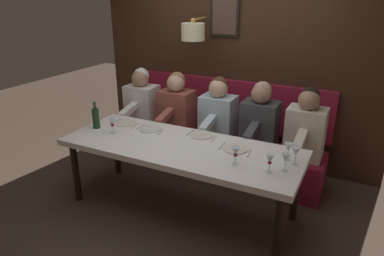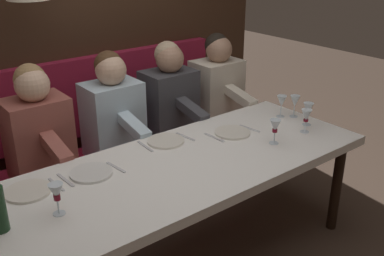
{
  "view_description": "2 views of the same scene",
  "coord_description": "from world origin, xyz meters",
  "px_view_note": "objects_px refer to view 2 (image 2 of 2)",
  "views": [
    {
      "loc": [
        -2.78,
        -1.53,
        2.16
      ],
      "look_at": [
        0.05,
        -0.1,
        0.92
      ],
      "focal_mm": 32.95,
      "sensor_mm": 36.0,
      "label": 1
    },
    {
      "loc": [
        -1.87,
        1.42,
        1.96
      ],
      "look_at": [
        0.05,
        -0.1,
        0.92
      ],
      "focal_mm": 41.98,
      "sensor_mm": 36.0,
      "label": 2
    }
  ],
  "objects_px": {
    "diner_near": "(170,95)",
    "diner_nearest": "(217,83)",
    "wine_glass_2": "(275,127)",
    "wine_glass_3": "(56,193)",
    "wine_glass_1": "(295,102)",
    "wine_glass_5": "(306,116)",
    "dining_table": "(184,173)",
    "diner_middle": "(113,109)",
    "wine_glass_4": "(308,109)",
    "diner_far": "(38,127)",
    "wine_glass_0": "(282,102)"
  },
  "relations": [
    {
      "from": "diner_nearest",
      "to": "wine_glass_5",
      "type": "xyz_separation_m",
      "value": [
        -1.03,
        0.11,
        0.04
      ]
    },
    {
      "from": "diner_near",
      "to": "wine_glass_4",
      "type": "xyz_separation_m",
      "value": [
        -0.96,
        -0.5,
        0.04
      ]
    },
    {
      "from": "diner_near",
      "to": "wine_glass_5",
      "type": "height_order",
      "value": "diner_near"
    },
    {
      "from": "wine_glass_4",
      "to": "dining_table",
      "type": "bearing_deg",
      "value": 85.72
    },
    {
      "from": "diner_near",
      "to": "diner_middle",
      "type": "bearing_deg",
      "value": 90.0
    },
    {
      "from": "diner_near",
      "to": "dining_table",
      "type": "bearing_deg",
      "value": 148.69
    },
    {
      "from": "diner_nearest",
      "to": "wine_glass_0",
      "type": "height_order",
      "value": "diner_nearest"
    },
    {
      "from": "wine_glass_2",
      "to": "wine_glass_3",
      "type": "xyz_separation_m",
      "value": [
        0.1,
        1.41,
        -0.0
      ]
    },
    {
      "from": "diner_near",
      "to": "wine_glass_3",
      "type": "bearing_deg",
      "value": 125.05
    },
    {
      "from": "wine_glass_5",
      "to": "wine_glass_3",
      "type": "bearing_deg",
      "value": 86.6
    },
    {
      "from": "diner_middle",
      "to": "diner_far",
      "type": "xyz_separation_m",
      "value": [
        0.0,
        0.56,
        0.0
      ]
    },
    {
      "from": "wine_glass_1",
      "to": "wine_glass_5",
      "type": "relative_size",
      "value": 1.0
    },
    {
      "from": "dining_table",
      "to": "wine_glass_1",
      "type": "xyz_separation_m",
      "value": [
        0.08,
        -1.09,
        0.18
      ]
    },
    {
      "from": "wine_glass_3",
      "to": "wine_glass_2",
      "type": "bearing_deg",
      "value": -93.86
    },
    {
      "from": "dining_table",
      "to": "wine_glass_3",
      "type": "xyz_separation_m",
      "value": [
        -0.05,
        0.79,
        0.18
      ]
    },
    {
      "from": "dining_table",
      "to": "wine_glass_5",
      "type": "bearing_deg",
      "value": -99.23
    },
    {
      "from": "diner_far",
      "to": "wine_glass_4",
      "type": "bearing_deg",
      "value": -121.41
    },
    {
      "from": "wine_glass_2",
      "to": "wine_glass_4",
      "type": "height_order",
      "value": "same"
    },
    {
      "from": "dining_table",
      "to": "wine_glass_5",
      "type": "height_order",
      "value": "wine_glass_5"
    },
    {
      "from": "diner_middle",
      "to": "wine_glass_3",
      "type": "height_order",
      "value": "diner_middle"
    },
    {
      "from": "diner_nearest",
      "to": "wine_glass_2",
      "type": "bearing_deg",
      "value": 157.94
    },
    {
      "from": "dining_table",
      "to": "wine_glass_2",
      "type": "xyz_separation_m",
      "value": [
        -0.14,
        -0.62,
        0.18
      ]
    },
    {
      "from": "wine_glass_0",
      "to": "wine_glass_5",
      "type": "xyz_separation_m",
      "value": [
        -0.29,
        0.09,
        -0.0
      ]
    },
    {
      "from": "wine_glass_0",
      "to": "wine_glass_4",
      "type": "bearing_deg",
      "value": -173.54
    },
    {
      "from": "diner_near",
      "to": "wine_glass_2",
      "type": "relative_size",
      "value": 4.82
    },
    {
      "from": "dining_table",
      "to": "wine_glass_0",
      "type": "height_order",
      "value": "wine_glass_0"
    },
    {
      "from": "diner_near",
      "to": "wine_glass_4",
      "type": "height_order",
      "value": "diner_near"
    },
    {
      "from": "wine_glass_1",
      "to": "wine_glass_3",
      "type": "xyz_separation_m",
      "value": [
        -0.13,
        1.88,
        -0.0
      ]
    },
    {
      "from": "diner_nearest",
      "to": "diner_near",
      "type": "distance_m",
      "value": 0.5
    },
    {
      "from": "wine_glass_1",
      "to": "diner_far",
      "type": "bearing_deg",
      "value": 63.77
    },
    {
      "from": "diner_middle",
      "to": "wine_glass_4",
      "type": "relative_size",
      "value": 4.82
    },
    {
      "from": "diner_near",
      "to": "wine_glass_5",
      "type": "relative_size",
      "value": 4.82
    },
    {
      "from": "wine_glass_1",
      "to": "wine_glass_2",
      "type": "distance_m",
      "value": 0.52
    },
    {
      "from": "diner_near",
      "to": "diner_nearest",
      "type": "bearing_deg",
      "value": -90.0
    },
    {
      "from": "diner_nearest",
      "to": "wine_glass_4",
      "type": "bearing_deg",
      "value": -179.99
    },
    {
      "from": "wine_glass_4",
      "to": "wine_glass_1",
      "type": "bearing_deg",
      "value": -17.54
    },
    {
      "from": "diner_far",
      "to": "wine_glass_3",
      "type": "bearing_deg",
      "value": 164.44
    },
    {
      "from": "diner_near",
      "to": "wine_glass_1",
      "type": "xyz_separation_m",
      "value": [
        -0.8,
        -0.55,
        0.04
      ]
    },
    {
      "from": "diner_near",
      "to": "diner_far",
      "type": "relative_size",
      "value": 1.0
    },
    {
      "from": "wine_glass_0",
      "to": "wine_glass_5",
      "type": "distance_m",
      "value": 0.31
    },
    {
      "from": "dining_table",
      "to": "wine_glass_0",
      "type": "xyz_separation_m",
      "value": [
        0.14,
        -1.02,
        0.18
      ]
    },
    {
      "from": "diner_middle",
      "to": "wine_glass_3",
      "type": "distance_m",
      "value": 1.24
    },
    {
      "from": "wine_glass_2",
      "to": "wine_glass_5",
      "type": "xyz_separation_m",
      "value": [
        -0.01,
        -0.3,
        0.0
      ]
    },
    {
      "from": "diner_far",
      "to": "wine_glass_2",
      "type": "xyz_separation_m",
      "value": [
        -1.03,
        -1.16,
        0.04
      ]
    },
    {
      "from": "dining_table",
      "to": "wine_glass_0",
      "type": "relative_size",
      "value": 14.54
    },
    {
      "from": "diner_middle",
      "to": "wine_glass_1",
      "type": "distance_m",
      "value": 1.33
    },
    {
      "from": "diner_far",
      "to": "wine_glass_5",
      "type": "xyz_separation_m",
      "value": [
        -1.03,
        -1.46,
        0.04
      ]
    },
    {
      "from": "wine_glass_1",
      "to": "wine_glass_3",
      "type": "distance_m",
      "value": 1.89
    },
    {
      "from": "diner_middle",
      "to": "wine_glass_3",
      "type": "bearing_deg",
      "value": 138.71
    },
    {
      "from": "diner_nearest",
      "to": "dining_table",
      "type": "bearing_deg",
      "value": 130.28
    }
  ]
}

